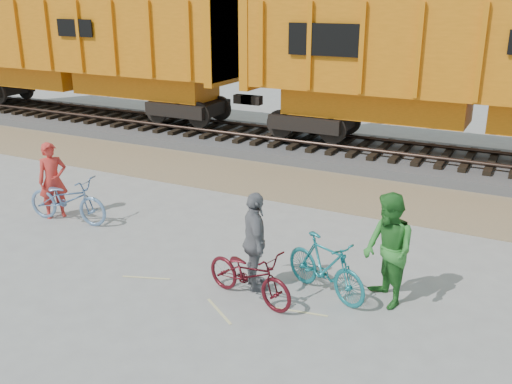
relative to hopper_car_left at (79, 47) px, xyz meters
The scene contains 12 objects.
ground 14.98m from the hopper_car_left, 37.81° to the right, with size 120.00×120.00×0.00m, color #9E9E99.
gravel_strip 12.48m from the hopper_car_left, 16.79° to the right, with size 120.00×3.00×0.02m, color tan.
ballast_bed 11.95m from the hopper_car_left, ahead, with size 120.00×4.00×0.30m, color slate.
track 11.87m from the hopper_car_left, ahead, with size 120.00×2.60×0.24m.
hopper_car_left is the anchor object (origin of this frame).
hopper_car_center 15.00m from the hopper_car_left, ahead, with size 14.00×3.13×4.65m.
bicycle_blue 11.39m from the hopper_car_left, 48.86° to the right, with size 0.72×2.05×1.08m, color #6587B3.
bicycle_teal 16.53m from the hopper_car_left, 32.85° to the right, with size 0.50×1.78×1.07m, color #19727A.
bicycle_maroon 16.09m from the hopper_car_left, 37.24° to the right, with size 0.63×1.81×0.95m, color #4C0E15.
person_solo 10.93m from the hopper_car_left, 50.52° to the right, with size 0.65×0.43×1.78m, color red.
person_man 17.21m from the hopper_car_left, 30.47° to the right, with size 0.94×0.73×1.93m, color #307F2E.
person_woman 15.72m from the hopper_car_left, 36.29° to the right, with size 1.05×0.44×1.79m, color slate.
Camera 1 is at (5.11, -8.22, 4.91)m, focal length 40.00 mm.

